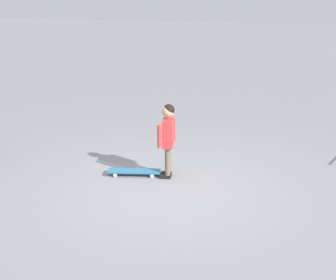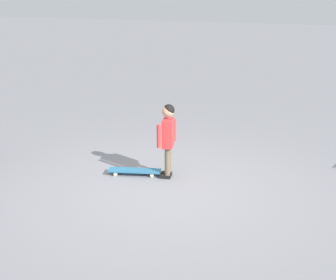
% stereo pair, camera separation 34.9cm
% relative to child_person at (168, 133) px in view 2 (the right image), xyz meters
% --- Properties ---
extents(ground_plane, '(50.00, 50.00, 0.00)m').
position_rel_child_person_xyz_m(ground_plane, '(-0.17, 0.48, -0.66)').
color(ground_plane, gray).
extents(child_person, '(0.21, 0.39, 1.06)m').
position_rel_child_person_xyz_m(child_person, '(0.00, 0.00, 0.00)').
color(child_person, brown).
rests_on(child_person, ground).
extents(skateboard, '(0.77, 0.34, 0.07)m').
position_rel_child_person_xyz_m(skateboard, '(0.48, 0.07, -0.60)').
color(skateboard, teal).
rests_on(skateboard, ground).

